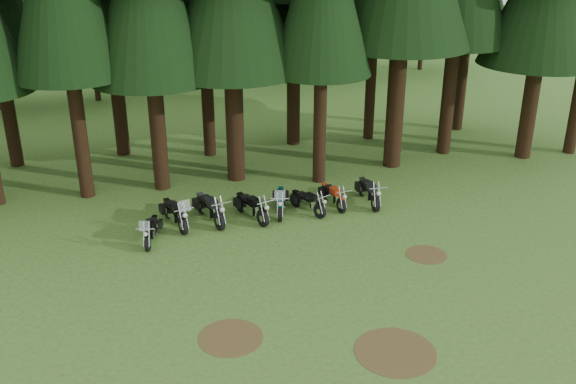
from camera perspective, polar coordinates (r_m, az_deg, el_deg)
name	(u,v)px	position (r m, az deg, el deg)	size (l,w,h in m)	color
ground	(308,284)	(20.44, 1.80, -8.14)	(120.00, 120.00, 0.00)	#37621E
decid_3	(95,28)	(41.98, -16.81, 13.76)	(6.12, 5.95, 7.65)	black
decid_4	(193,23)	(43.84, -8.40, 14.63)	(5.93, 5.76, 7.41)	black
decid_6	(374,1)	(48.50, 7.63, 16.45)	(7.06, 6.86, 8.82)	black
dirt_patch_0	(231,338)	(18.12, -5.12, -12.76)	(1.80, 1.80, 0.01)	#4C3D1E
dirt_patch_1	(426,255)	(22.58, 12.19, -5.46)	(1.40, 1.40, 0.01)	#4C3D1E
dirt_patch_2	(395,352)	(17.77, 9.51, -13.83)	(2.20, 2.20, 0.01)	#4C3D1E
motorcycle_0	(151,231)	(23.27, -12.07, -3.41)	(0.84, 1.96, 1.25)	black
motorcycle_1	(175,214)	(24.23, -10.01, -1.96)	(0.74, 2.32, 1.46)	black
motorcycle_2	(210,209)	(24.43, -6.97, -1.52)	(0.64, 2.39, 0.98)	black
motorcycle_3	(252,208)	(24.49, -3.26, -1.39)	(0.77, 2.22, 0.92)	black
motorcycle_4	(280,202)	(24.96, -0.68, -0.89)	(0.96, 2.15, 1.38)	black
motorcycle_5	(308,202)	(25.04, 1.75, -0.94)	(0.85, 1.91, 0.81)	black
motorcycle_6	(333,196)	(25.65, 4.01, -0.37)	(0.36, 2.03, 0.82)	black
motorcycle_7	(369,192)	(26.01, 7.20, -0.04)	(0.41, 2.27, 0.92)	black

